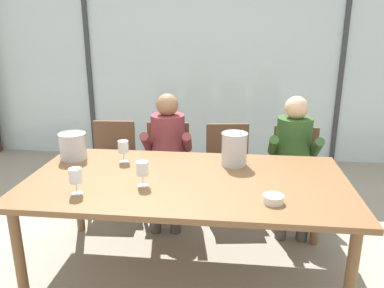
{
  "coord_description": "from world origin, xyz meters",
  "views": [
    {
      "loc": [
        0.32,
        -2.51,
        1.8
      ],
      "look_at": [
        0.0,
        0.35,
        0.91
      ],
      "focal_mm": 35.76,
      "sensor_mm": 36.0,
      "label": 1
    }
  ],
  "objects_px": {
    "person_maroon_top": "(167,149)",
    "wine_glass_by_left_taster": "(142,170)",
    "chair_right_of_center": "(294,167)",
    "wine_glass_near_bucket": "(75,177)",
    "person_olive_shirt": "(294,154)",
    "ice_bucket_primary": "(73,146)",
    "chair_near_curtain": "(113,159)",
    "chair_left_of_center": "(167,161)",
    "wine_glass_center_pour": "(123,148)",
    "ice_bucket_secondary": "(234,149)",
    "tasting_bowl": "(273,199)",
    "dining_table": "(187,187)",
    "chair_center": "(228,163)"
  },
  "relations": [
    {
      "from": "tasting_bowl",
      "to": "wine_glass_near_bucket",
      "type": "distance_m",
      "value": 1.26
    },
    {
      "from": "ice_bucket_secondary",
      "to": "wine_glass_center_pour",
      "type": "xyz_separation_m",
      "value": [
        -0.87,
        -0.03,
        -0.02
      ]
    },
    {
      "from": "chair_right_of_center",
      "to": "wine_glass_near_bucket",
      "type": "height_order",
      "value": "wine_glass_near_bucket"
    },
    {
      "from": "chair_right_of_center",
      "to": "ice_bucket_primary",
      "type": "distance_m",
      "value": 2.03
    },
    {
      "from": "chair_near_curtain",
      "to": "person_olive_shirt",
      "type": "bearing_deg",
      "value": -8.45
    },
    {
      "from": "dining_table",
      "to": "wine_glass_center_pour",
      "type": "bearing_deg",
      "value": 151.37
    },
    {
      "from": "ice_bucket_secondary",
      "to": "chair_center",
      "type": "bearing_deg",
      "value": 94.27
    },
    {
      "from": "person_maroon_top",
      "to": "wine_glass_center_pour",
      "type": "relative_size",
      "value": 6.9
    },
    {
      "from": "chair_right_of_center",
      "to": "ice_bucket_primary",
      "type": "height_order",
      "value": "ice_bucket_primary"
    },
    {
      "from": "wine_glass_center_pour",
      "to": "chair_right_of_center",
      "type": "bearing_deg",
      "value": 25.4
    },
    {
      "from": "person_maroon_top",
      "to": "chair_right_of_center",
      "type": "bearing_deg",
      "value": 1.12
    },
    {
      "from": "dining_table",
      "to": "person_maroon_top",
      "type": "height_order",
      "value": "person_maroon_top"
    },
    {
      "from": "wine_glass_center_pour",
      "to": "wine_glass_near_bucket",
      "type": "bearing_deg",
      "value": -102.14
    },
    {
      "from": "chair_center",
      "to": "chair_right_of_center",
      "type": "height_order",
      "value": "same"
    },
    {
      "from": "dining_table",
      "to": "chair_left_of_center",
      "type": "bearing_deg",
      "value": 107.52
    },
    {
      "from": "dining_table",
      "to": "chair_right_of_center",
      "type": "height_order",
      "value": "chair_right_of_center"
    },
    {
      "from": "person_olive_shirt",
      "to": "wine_glass_near_bucket",
      "type": "bearing_deg",
      "value": -139.21
    },
    {
      "from": "chair_near_curtain",
      "to": "chair_left_of_center",
      "type": "height_order",
      "value": "same"
    },
    {
      "from": "person_maroon_top",
      "to": "wine_glass_by_left_taster",
      "type": "distance_m",
      "value": 1.04
    },
    {
      "from": "chair_center",
      "to": "wine_glass_center_pour",
      "type": "distance_m",
      "value": 1.16
    },
    {
      "from": "chair_left_of_center",
      "to": "tasting_bowl",
      "type": "height_order",
      "value": "chair_left_of_center"
    },
    {
      "from": "person_maroon_top",
      "to": "tasting_bowl",
      "type": "relative_size",
      "value": 9.28
    },
    {
      "from": "chair_left_of_center",
      "to": "wine_glass_by_left_taster",
      "type": "bearing_deg",
      "value": -90.63
    },
    {
      "from": "chair_near_curtain",
      "to": "chair_left_of_center",
      "type": "xyz_separation_m",
      "value": [
        0.55,
        0.0,
        0.0
      ]
    },
    {
      "from": "wine_glass_by_left_taster",
      "to": "tasting_bowl",
      "type": "bearing_deg",
      "value": -11.15
    },
    {
      "from": "person_maroon_top",
      "to": "tasting_bowl",
      "type": "height_order",
      "value": "person_maroon_top"
    },
    {
      "from": "tasting_bowl",
      "to": "wine_glass_center_pour",
      "type": "relative_size",
      "value": 0.74
    },
    {
      "from": "wine_glass_by_left_taster",
      "to": "wine_glass_near_bucket",
      "type": "xyz_separation_m",
      "value": [
        -0.4,
        -0.17,
        0.0
      ]
    },
    {
      "from": "ice_bucket_secondary",
      "to": "person_olive_shirt",
      "type": "bearing_deg",
      "value": 45.02
    },
    {
      "from": "person_olive_shirt",
      "to": "wine_glass_near_bucket",
      "type": "relative_size",
      "value": 6.9
    },
    {
      "from": "tasting_bowl",
      "to": "ice_bucket_secondary",
      "type": "bearing_deg",
      "value": 110.69
    },
    {
      "from": "person_olive_shirt",
      "to": "ice_bucket_secondary",
      "type": "xyz_separation_m",
      "value": [
        -0.54,
        -0.54,
        0.2
      ]
    },
    {
      "from": "dining_table",
      "to": "chair_left_of_center",
      "type": "height_order",
      "value": "chair_left_of_center"
    },
    {
      "from": "ice_bucket_secondary",
      "to": "dining_table",
      "type": "bearing_deg",
      "value": -135.95
    },
    {
      "from": "tasting_bowl",
      "to": "wine_glass_by_left_taster",
      "type": "xyz_separation_m",
      "value": [
        -0.86,
        0.17,
        0.09
      ]
    },
    {
      "from": "wine_glass_by_left_taster",
      "to": "person_olive_shirt",
      "type": "bearing_deg",
      "value": 41.52
    },
    {
      "from": "chair_left_of_center",
      "to": "chair_right_of_center",
      "type": "xyz_separation_m",
      "value": [
        1.23,
        -0.03,
        0.0
      ]
    },
    {
      "from": "person_maroon_top",
      "to": "person_olive_shirt",
      "type": "xyz_separation_m",
      "value": [
        1.16,
        -0.0,
        0.0
      ]
    },
    {
      "from": "chair_left_of_center",
      "to": "ice_bucket_primary",
      "type": "bearing_deg",
      "value": -135.33
    },
    {
      "from": "person_olive_shirt",
      "to": "chair_right_of_center",
      "type": "bearing_deg",
      "value": 75.76
    },
    {
      "from": "ice_bucket_secondary",
      "to": "person_maroon_top",
      "type": "bearing_deg",
      "value": 138.96
    },
    {
      "from": "ice_bucket_secondary",
      "to": "wine_glass_by_left_taster",
      "type": "xyz_separation_m",
      "value": [
        -0.61,
        -0.48,
        -0.02
      ]
    },
    {
      "from": "chair_right_of_center",
      "to": "wine_glass_near_bucket",
      "type": "bearing_deg",
      "value": -135.5
    },
    {
      "from": "tasting_bowl",
      "to": "chair_right_of_center",
      "type": "bearing_deg",
      "value": 75.68
    },
    {
      "from": "wine_glass_by_left_taster",
      "to": "wine_glass_center_pour",
      "type": "bearing_deg",
      "value": 120.08
    },
    {
      "from": "chair_near_curtain",
      "to": "ice_bucket_primary",
      "type": "relative_size",
      "value": 4.0
    },
    {
      "from": "dining_table",
      "to": "wine_glass_by_left_taster",
      "type": "relative_size",
      "value": 13.11
    },
    {
      "from": "chair_left_of_center",
      "to": "wine_glass_by_left_taster",
      "type": "relative_size",
      "value": 5.07
    },
    {
      "from": "chair_right_of_center",
      "to": "ice_bucket_secondary",
      "type": "height_order",
      "value": "ice_bucket_secondary"
    },
    {
      "from": "chair_left_of_center",
      "to": "chair_near_curtain",
      "type": "bearing_deg",
      "value": 177.54
    }
  ]
}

